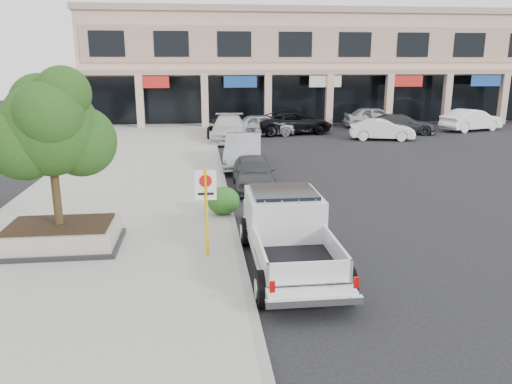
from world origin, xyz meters
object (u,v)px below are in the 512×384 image
at_px(planter, 61,236).
at_px(lot_car_e, 375,117).
at_px(planter_tree, 56,128).
at_px(lot_car_f, 471,120).
at_px(pickup_truck, 290,235).
at_px(no_parking_sign, 206,201).
at_px(lot_car_d, 293,123).
at_px(lot_car_a, 263,125).
at_px(curb_car_d, 227,127).
at_px(curb_car_c, 229,129).
at_px(lot_car_b, 382,130).
at_px(curb_car_b, 243,151).
at_px(lot_car_c, 401,124).
at_px(curb_car_a, 253,172).

xyz_separation_m(planter, lot_car_e, (17.83, 25.06, 0.35)).
bearing_deg(planter, planter_tree, 48.97).
xyz_separation_m(planter_tree, lot_car_f, (24.36, 22.27, -2.60)).
distance_m(pickup_truck, lot_car_f, 30.48).
distance_m(planter_tree, no_parking_sign, 4.41).
bearing_deg(lot_car_d, lot_car_a, 98.07).
bearing_deg(curb_car_d, lot_car_e, 24.91).
bearing_deg(planter, curb_car_c, 73.34).
distance_m(lot_car_a, lot_car_b, 8.19).
relative_size(curb_car_d, lot_car_e, 1.06).
bearing_deg(lot_car_d, lot_car_b, -134.21).
xyz_separation_m(planter, no_parking_sign, (3.99, -1.04, 1.16)).
height_order(curb_car_b, lot_car_d, curb_car_b).
bearing_deg(lot_car_d, planter_tree, 143.87).
relative_size(no_parking_sign, lot_car_f, 0.46).
relative_size(no_parking_sign, curb_car_c, 0.41).
bearing_deg(planter_tree, no_parking_sign, -17.24).
relative_size(planter, lot_car_a, 0.71).
bearing_deg(pickup_truck, no_parking_sign, 158.81).
distance_m(curb_car_c, lot_car_b, 10.29).
bearing_deg(pickup_truck, lot_car_a, 84.33).
bearing_deg(lot_car_c, no_parking_sign, 160.40).
height_order(curb_car_b, lot_car_b, curb_car_b).
relative_size(pickup_truck, lot_car_c, 1.17).
relative_size(no_parking_sign, lot_car_a, 0.51).
relative_size(lot_car_c, lot_car_d, 0.84).
relative_size(planter_tree, lot_car_d, 0.68).
height_order(no_parking_sign, lot_car_d, no_parking_sign).
bearing_deg(lot_car_b, lot_car_d, 69.92).
height_order(planter, curb_car_a, curb_car_a).
relative_size(no_parking_sign, curb_car_d, 0.44).
bearing_deg(curb_car_d, curb_car_c, -81.65).
height_order(pickup_truck, lot_car_b, pickup_truck).
distance_m(pickup_truck, curb_car_a, 8.31).
relative_size(pickup_truck, curb_car_a, 1.42).
relative_size(planter_tree, curb_car_b, 0.81).
bearing_deg(lot_car_a, no_parking_sign, 166.03).
xyz_separation_m(planter_tree, lot_car_d, (10.54, 22.23, -2.60)).
bearing_deg(lot_car_f, curb_car_c, 79.91).
relative_size(lot_car_c, lot_car_f, 0.99).
bearing_deg(lot_car_d, lot_car_e, -80.30).
distance_m(curb_car_b, curb_car_c, 8.54).
bearing_deg(curb_car_d, planter_tree, -98.13).
bearing_deg(pickup_truck, lot_car_f, 52.84).
distance_m(planter_tree, lot_car_d, 24.74).
bearing_deg(no_parking_sign, lot_car_d, 74.08).
relative_size(planter_tree, lot_car_c, 0.81).
height_order(lot_car_e, lot_car_f, lot_car_e).
bearing_deg(pickup_truck, lot_car_d, 79.26).
relative_size(planter_tree, lot_car_f, 0.81).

